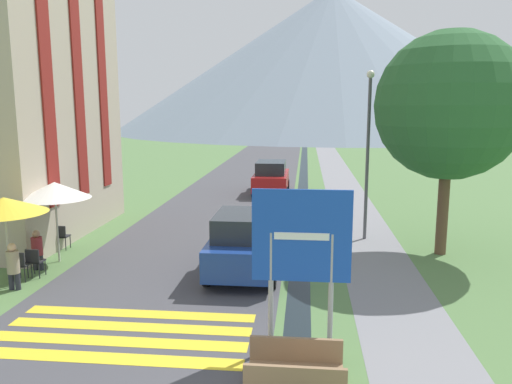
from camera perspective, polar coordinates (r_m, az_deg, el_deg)
The scene contains 20 objects.
ground_plane at distance 26.10m, azimuth 2.71°, elevation -0.85°, with size 160.00×160.00×0.00m, color #517542.
road at distance 36.14m, azimuth -0.42°, elevation 2.15°, with size 6.40×60.00×0.01m.
footpath at distance 36.01m, azimuth 9.29°, elevation 1.99°, with size 2.20×60.00×0.01m.
drainage_channel at distance 35.94m, azimuth 5.46°, elevation 2.06°, with size 0.60×60.00×0.00m.
crosswalk_marking at distance 11.46m, azimuth -14.86°, elevation -15.39°, with size 5.44×2.54×0.01m.
mountain_distant at distance 100.86m, azimuth 8.62°, elevation 14.63°, with size 83.29×83.29×26.95m.
hotel_building at distance 20.70m, azimuth -26.34°, elevation 14.08°, with size 5.49×8.53×12.54m.
road_sign at distance 9.66m, azimuth 5.21°, elevation -6.46°, with size 1.91×0.11×3.28m.
footbridge at distance 9.25m, azimuth 4.51°, elevation -20.03°, with size 1.70×1.10×0.65m.
parked_car_near at distance 14.51m, azimuth -1.31°, elevation -5.85°, with size 1.97×3.84×1.82m.
parked_car_far at distance 27.73m, azimuth 1.74°, elevation 1.69°, with size 1.93×4.20×1.82m.
cafe_chair_far_left at distance 18.17m, azimuth -21.34°, elevation -4.60°, with size 0.40×0.40×0.85m.
cafe_chair_near_right at distance 15.60m, azimuth -23.99°, elevation -7.11°, with size 0.40×0.40×0.85m.
cafe_chair_near_left at distance 15.43m, azimuth -25.35°, elevation -7.38°, with size 0.40×0.40×0.85m.
cafe_umbrella_front_yellow at distance 14.65m, azimuth -26.84°, elevation -1.37°, with size 2.19×2.19×2.47m.
cafe_umbrella_middle_white at distance 16.49m, azimuth -22.03°, elevation 0.18°, with size 2.16×2.16×2.53m.
person_seated_near at distance 14.76m, azimuth -26.01°, elevation -7.42°, with size 0.32×0.32×1.28m.
person_seated_far at distance 16.21m, azimuth -23.74°, elevation -5.89°, with size 0.32×0.32×1.21m.
streetlamp at distance 18.30m, azimuth 12.69°, elevation 5.50°, with size 0.28×0.28×6.05m.
tree_by_path at distance 17.05m, azimuth 21.25°, elevation 9.17°, with size 4.70×4.70×7.19m.
Camera 1 is at (1.31, -5.61, 4.83)m, focal length 35.00 mm.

